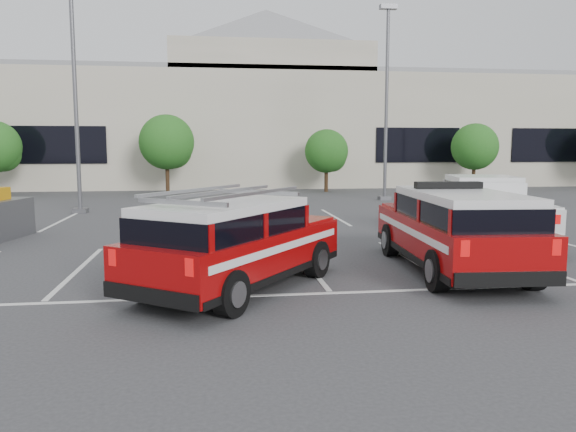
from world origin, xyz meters
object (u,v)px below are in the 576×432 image
object	(u,v)px
light_pole_left	(75,92)
tree_mid_right	(328,153)
tree_mid_left	(168,144)
fire_chief_suv	(454,236)
tree_right	(476,148)
ladder_suv	(236,250)
light_pole_mid	(386,103)
convention_building	(242,124)
white_pickup	(486,215)

from	to	relation	value
light_pole_left	tree_mid_right	bearing A→B (deg)	37.50
tree_mid_left	fire_chief_suv	size ratio (longest dim) A/B	0.82
tree_right	ladder_suv	xyz separation A→B (m)	(-16.92, -24.37, -1.96)
fire_chief_suv	ladder_suv	xyz separation A→B (m)	(-5.02, -1.00, -0.02)
tree_mid_right	light_pole_left	size ratio (longest dim) A/B	0.39
tree_mid_right	tree_right	bearing A→B (deg)	0.00
tree_mid_left	tree_mid_right	bearing A→B (deg)	-0.00
ladder_suv	tree_right	bearing A→B (deg)	91.60
tree_right	light_pole_mid	world-z (taller)	light_pole_mid
tree_mid_right	fire_chief_suv	bearing A→B (deg)	-94.64
tree_mid_right	light_pole_mid	distance (m)	6.88
convention_building	white_pickup	distance (m)	29.84
light_pole_left	light_pole_mid	distance (m)	15.52
white_pickup	tree_mid_left	bearing A→B (deg)	131.84
tree_mid_left	tree_right	size ratio (longest dim) A/B	1.10
tree_mid_left	convention_building	bearing A→B (deg)	62.60
convention_building	light_pole_mid	distance (m)	17.27
fire_chief_suv	light_pole_left	bearing A→B (deg)	133.80
tree_mid_right	tree_mid_left	bearing A→B (deg)	180.00
tree_mid_left	white_pickup	xyz separation A→B (m)	(11.02, -19.16, -2.27)
convention_building	tree_mid_right	size ratio (longest dim) A/B	15.04
tree_mid_right	fire_chief_suv	distance (m)	23.50
tree_right	white_pickup	bearing A→B (deg)	-115.12
light_pole_left	ladder_suv	xyz separation A→B (m)	(6.17, -14.33, -4.37)
fire_chief_suv	tree_right	bearing A→B (deg)	66.78
tree_right	light_pole_left	distance (m)	25.30
light_pole_left	fire_chief_suv	distance (m)	17.94
tree_right	white_pickup	xyz separation A→B (m)	(-8.98, -19.16, -2.00)
ladder_suv	white_pickup	bearing A→B (deg)	69.68
tree_right	fire_chief_suv	bearing A→B (deg)	-116.98
convention_building	tree_right	size ratio (longest dim) A/B	13.58
convention_building	ladder_suv	bearing A→B (deg)	-93.36
convention_building	tree_right	bearing A→B (deg)	-33.37
light_pole_left	tree_mid_left	bearing A→B (deg)	72.90
white_pickup	ladder_suv	world-z (taller)	ladder_suv
tree_mid_right	ladder_suv	xyz separation A→B (m)	(-6.92, -24.37, -1.69)
light_pole_left	white_pickup	world-z (taller)	light_pole_left
tree_mid_left	tree_right	bearing A→B (deg)	-0.00
light_pole_mid	ladder_suv	size ratio (longest dim) A/B	1.91
light_pole_left	light_pole_mid	size ratio (longest dim) A/B	1.00
tree_mid_right	ladder_suv	bearing A→B (deg)	-105.85
tree_right	ladder_suv	distance (m)	29.73
light_pole_left	tree_right	bearing A→B (deg)	23.51
white_pickup	fire_chief_suv	bearing A→B (deg)	-112.76
tree_mid_left	white_pickup	bearing A→B (deg)	-60.09
convention_building	light_pole_mid	xyz separation A→B (m)	(6.82, -15.86, 0.47)
white_pickup	convention_building	bearing A→B (deg)	113.50
tree_mid_left	fire_chief_suv	world-z (taller)	tree_mid_left
convention_building	fire_chief_suv	xyz separation A→B (m)	(3.01, -33.19, -3.88)
ladder_suv	fire_chief_suv	bearing A→B (deg)	47.68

